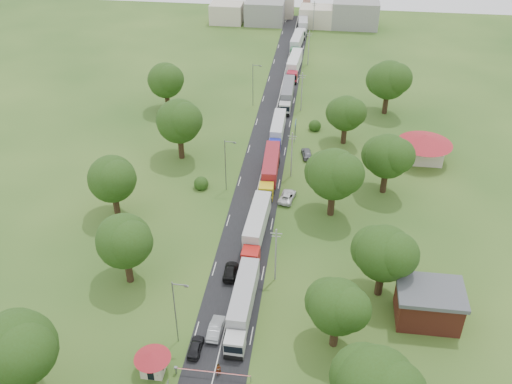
% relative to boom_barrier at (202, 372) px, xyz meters
% --- Properties ---
extents(ground, '(260.00, 260.00, 0.00)m').
position_rel_boom_barrier_xyz_m(ground, '(1.36, 25.00, -0.89)').
color(ground, '#264B19').
rests_on(ground, ground).
extents(road, '(8.00, 200.00, 0.04)m').
position_rel_boom_barrier_xyz_m(road, '(1.36, 45.00, -0.89)').
color(road, black).
rests_on(road, ground).
extents(boom_barrier, '(9.22, 0.35, 1.18)m').
position_rel_boom_barrier_xyz_m(boom_barrier, '(0.00, 0.00, 0.00)').
color(boom_barrier, slate).
rests_on(boom_barrier, ground).
extents(guard_booth, '(4.40, 4.40, 3.45)m').
position_rel_boom_barrier_xyz_m(guard_booth, '(-5.84, -0.00, 1.27)').
color(guard_booth, beige).
rests_on(guard_booth, ground).
extents(info_sign, '(0.12, 3.10, 4.10)m').
position_rel_boom_barrier_xyz_m(info_sign, '(6.56, 60.00, 2.11)').
color(info_sign, slate).
rests_on(info_sign, ground).
extents(pole_1, '(1.60, 0.24, 9.00)m').
position_rel_boom_barrier_xyz_m(pole_1, '(6.86, 18.00, 3.79)').
color(pole_1, gray).
rests_on(pole_1, ground).
extents(pole_2, '(1.60, 0.24, 9.00)m').
position_rel_boom_barrier_xyz_m(pole_2, '(6.86, 46.00, 3.79)').
color(pole_2, gray).
rests_on(pole_2, ground).
extents(pole_3, '(1.60, 0.24, 9.00)m').
position_rel_boom_barrier_xyz_m(pole_3, '(6.86, 74.00, 3.79)').
color(pole_3, gray).
rests_on(pole_3, ground).
extents(pole_4, '(1.60, 0.24, 9.00)m').
position_rel_boom_barrier_xyz_m(pole_4, '(6.86, 102.00, 3.79)').
color(pole_4, gray).
rests_on(pole_4, ground).
extents(pole_5, '(1.60, 0.24, 9.00)m').
position_rel_boom_barrier_xyz_m(pole_5, '(6.86, 130.00, 3.79)').
color(pole_5, gray).
rests_on(pole_5, ground).
extents(lamp_0, '(2.03, 0.22, 10.00)m').
position_rel_boom_barrier_xyz_m(lamp_0, '(-3.99, 5.00, 4.66)').
color(lamp_0, slate).
rests_on(lamp_0, ground).
extents(lamp_1, '(2.03, 0.22, 10.00)m').
position_rel_boom_barrier_xyz_m(lamp_1, '(-3.99, 40.00, 4.66)').
color(lamp_1, slate).
rests_on(lamp_1, ground).
extents(lamp_2, '(2.03, 0.22, 10.00)m').
position_rel_boom_barrier_xyz_m(lamp_2, '(-3.99, 75.00, 4.66)').
color(lamp_2, slate).
rests_on(lamp_2, ground).
extents(tree_2, '(8.00, 8.00, 10.10)m').
position_rel_boom_barrier_xyz_m(tree_2, '(15.35, 7.14, 5.70)').
color(tree_2, '#382616').
rests_on(tree_2, ground).
extents(tree_3, '(8.80, 8.80, 11.07)m').
position_rel_boom_barrier_xyz_m(tree_3, '(21.35, 17.16, 6.33)').
color(tree_3, '#382616').
rests_on(tree_3, ground).
extents(tree_4, '(9.60, 9.60, 12.05)m').
position_rel_boom_barrier_xyz_m(tree_4, '(14.34, 35.17, 6.96)').
color(tree_4, '#382616').
rests_on(tree_4, ground).
extents(tree_5, '(8.80, 8.80, 11.07)m').
position_rel_boom_barrier_xyz_m(tree_5, '(23.35, 43.16, 6.33)').
color(tree_5, '#382616').
rests_on(tree_5, ground).
extents(tree_6, '(8.00, 8.00, 10.10)m').
position_rel_boom_barrier_xyz_m(tree_6, '(16.35, 60.14, 5.70)').
color(tree_6, '#382616').
rests_on(tree_6, ground).
extents(tree_7, '(9.60, 9.60, 12.05)m').
position_rel_boom_barrier_xyz_m(tree_7, '(25.34, 75.17, 6.96)').
color(tree_7, '#382616').
rests_on(tree_7, ground).
extents(tree_9, '(9.60, 9.60, 12.05)m').
position_rel_boom_barrier_xyz_m(tree_9, '(-18.66, -4.83, 6.96)').
color(tree_9, '#382616').
rests_on(tree_9, ground).
extents(tree_10, '(8.80, 8.80, 11.07)m').
position_rel_boom_barrier_xyz_m(tree_10, '(-13.65, 15.16, 6.33)').
color(tree_10, '#382616').
rests_on(tree_10, ground).
extents(tree_11, '(8.80, 8.80, 11.07)m').
position_rel_boom_barrier_xyz_m(tree_11, '(-20.65, 30.16, 6.33)').
color(tree_11, '#382616').
rests_on(tree_11, ground).
extents(tree_12, '(9.60, 9.60, 12.05)m').
position_rel_boom_barrier_xyz_m(tree_12, '(-14.66, 50.17, 6.96)').
color(tree_12, '#382616').
rests_on(tree_12, ground).
extents(tree_13, '(8.80, 8.80, 11.07)m').
position_rel_boom_barrier_xyz_m(tree_13, '(-22.65, 70.16, 6.33)').
color(tree_13, '#382616').
rests_on(tree_13, ground).
extents(house_brick, '(8.60, 6.60, 5.20)m').
position_rel_boom_barrier_xyz_m(house_brick, '(27.36, 13.00, 1.76)').
color(house_brick, maroon).
rests_on(house_brick, ground).
extents(house_cream, '(10.08, 10.08, 5.80)m').
position_rel_boom_barrier_xyz_m(house_cream, '(31.36, 55.00, 2.75)').
color(house_cream, beige).
rests_on(house_cream, ground).
extents(distant_town, '(52.00, 8.00, 8.00)m').
position_rel_boom_barrier_xyz_m(distant_town, '(2.04, 135.00, 2.60)').
color(distant_town, gray).
rests_on(distant_town, ground).
extents(church, '(5.00, 5.00, 12.30)m').
position_rel_boom_barrier_xyz_m(church, '(-2.64, 143.00, 4.50)').
color(church, beige).
rests_on(church, ground).
extents(truck_0, '(2.72, 14.86, 4.12)m').
position_rel_boom_barrier_xyz_m(truck_0, '(3.32, 10.37, 1.29)').
color(truck_0, beige).
rests_on(truck_0, ground).
extents(truck_1, '(3.06, 15.24, 4.22)m').
position_rel_boom_barrier_xyz_m(truck_1, '(2.96, 26.98, 1.35)').
color(truck_1, red).
rests_on(truck_1, ground).
extents(truck_2, '(2.97, 14.93, 4.13)m').
position_rel_boom_barrier_xyz_m(truck_2, '(3.20, 44.46, 1.30)').
color(truck_2, gold).
rests_on(truck_2, ground).
extents(truck_3, '(2.40, 13.61, 3.77)m').
position_rel_boom_barrier_xyz_m(truck_3, '(2.96, 60.18, 1.11)').
color(truck_3, '#1B23A2').
rests_on(truck_3, ground).
extents(truck_4, '(2.72, 14.65, 4.06)m').
position_rel_boom_barrier_xyz_m(truck_4, '(3.43, 77.60, 1.26)').
color(truck_4, '#BEBEBE').
rests_on(truck_4, ground).
extents(truck_5, '(3.30, 15.19, 4.20)m').
position_rel_boom_barrier_xyz_m(truck_5, '(3.63, 95.64, 1.33)').
color(truck_5, maroon).
rests_on(truck_5, ground).
extents(truck_6, '(3.20, 14.39, 3.97)m').
position_rel_boom_barrier_xyz_m(truck_6, '(3.08, 112.64, 1.22)').
color(truck_6, '#296D3E').
rests_on(truck_6, ground).
extents(truck_7, '(3.41, 15.66, 4.33)m').
position_rel_boom_barrier_xyz_m(truck_7, '(3.70, 128.77, 1.40)').
color(truck_7, silver).
rests_on(truck_7, ground).
extents(truck_8, '(2.53, 13.89, 3.85)m').
position_rel_boom_barrier_xyz_m(truck_8, '(3.60, 145.62, 1.15)').
color(truck_8, brown).
rests_on(truck_8, ground).
extents(car_lane_front, '(1.63, 3.94, 1.33)m').
position_rel_boom_barrier_xyz_m(car_lane_front, '(-1.60, 3.73, -0.22)').
color(car_lane_front, black).
rests_on(car_lane_front, ground).
extents(car_lane_mid, '(1.78, 4.70, 1.53)m').
position_rel_boom_barrier_xyz_m(car_lane_mid, '(0.36, 7.00, -0.13)').
color(car_lane_mid, '#A0A4A8').
rests_on(car_lane_mid, ground).
extents(car_lane_rear, '(1.98, 4.68, 1.35)m').
position_rel_boom_barrier_xyz_m(car_lane_rear, '(0.36, 18.09, -0.22)').
color(car_lane_rear, black).
rests_on(car_lane_rear, ground).
extents(car_verge_near, '(3.17, 5.36, 1.40)m').
position_rel_boom_barrier_xyz_m(car_verge_near, '(6.86, 38.28, -0.19)').
color(car_verge_near, silver).
rests_on(car_verge_near, ground).
extents(car_verge_far, '(2.67, 4.76, 1.53)m').
position_rel_boom_barrier_xyz_m(car_verge_far, '(9.36, 53.42, -0.13)').
color(car_verge_far, slate).
rests_on(car_verge_far, ground).
extents(pedestrian_near, '(0.76, 0.62, 1.81)m').
position_rel_boom_barrier_xyz_m(pedestrian_near, '(1.92, 0.50, 0.01)').
color(pedestrian_near, gray).
rests_on(pedestrian_near, ground).
extents(pedestrian_booth, '(0.87, 1.01, 1.78)m').
position_rel_boom_barrier_xyz_m(pedestrian_booth, '(-5.14, -1.00, 0.00)').
color(pedestrian_booth, gray).
rests_on(pedestrian_booth, ground).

